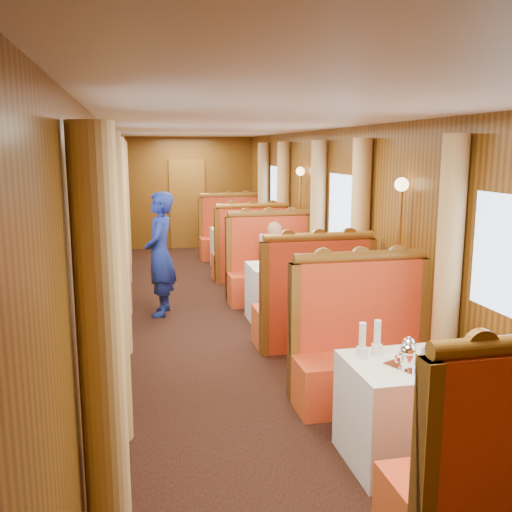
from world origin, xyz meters
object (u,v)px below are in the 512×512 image
object	(u,v)px
teapot_right	(427,358)
rose_vase_far	(241,219)
teapot_left	(408,360)
passenger	(275,255)
teapot_back	(408,352)
table_mid	(289,293)
banquette_mid_fwd	(313,310)
fruit_plate	(470,360)
banquette_far_aft	(231,238)
table_near	(419,411)
banquette_near_aft	(364,355)
rose_vase_mid	(292,251)
steward	(160,254)
banquette_near_fwd	(511,485)
tea_tray	(413,364)
table_far	(240,248)
banquette_far_fwd	(251,255)
banquette_mid_aft	(271,273)

from	to	relation	value
teapot_right	rose_vase_far	xyz separation A→B (m)	(0.03, 7.09, 0.12)
teapot_left	passenger	size ratio (longest dim) A/B	0.23
teapot_back	table_mid	bearing A→B (deg)	67.31
table_mid	teapot_back	bearing A→B (deg)	-91.63
banquette_mid_fwd	fruit_plate	world-z (taller)	banquette_mid_fwd
banquette_far_aft	passenger	size ratio (longest dim) A/B	1.76
table_near	passenger	size ratio (longest dim) A/B	1.38
banquette_near_aft	rose_vase_mid	bearing A→B (deg)	89.30
teapot_right	table_mid	bearing A→B (deg)	89.37
teapot_left	steward	world-z (taller)	steward
teapot_left	steward	xyz separation A→B (m)	(-1.45, 4.27, 0.02)
fruit_plate	rose_vase_mid	xyz separation A→B (m)	(-0.29, 3.58, 0.16)
passenger	banquette_near_fwd	bearing A→B (deg)	-90.00
banquette_near_fwd	tea_tray	size ratio (longest dim) A/B	3.94
banquette_near_aft	teapot_back	bearing A→B (deg)	-95.72
table_mid	table_far	distance (m)	3.50
banquette_far_aft	teapot_right	bearing A→B (deg)	-90.14
passenger	banquette_mid_fwd	bearing A→B (deg)	-90.00
teapot_left	table_mid	bearing A→B (deg)	84.91
tea_tray	teapot_back	size ratio (longest dim) A/B	2.07
banquette_near_fwd	teapot_back	distance (m)	1.12
table_near	passenger	world-z (taller)	passenger
banquette_near_aft	teapot_left	distance (m)	1.22
table_near	banquette_far_aft	xyz separation A→B (m)	(0.00, 8.01, 0.05)
banquette_near_fwd	banquette_near_aft	xyz separation A→B (m)	(0.00, 2.03, 0.00)
table_near	teapot_right	world-z (taller)	teapot_right
banquette_far_aft	fruit_plate	size ratio (longest dim) A/B	6.28
rose_vase_mid	steward	distance (m)	1.78
table_mid	banquette_far_fwd	bearing A→B (deg)	90.00
banquette_far_aft	rose_vase_far	distance (m)	1.13
banquette_far_fwd	fruit_plate	world-z (taller)	banquette_far_fwd
banquette_mid_fwd	rose_vase_far	distance (m)	4.54
teapot_left	teapot_right	bearing A→B (deg)	8.99
rose_vase_far	table_near	bearing A→B (deg)	-90.09
banquette_mid_aft	table_far	size ratio (longest dim) A/B	1.28
banquette_mid_fwd	rose_vase_far	size ratio (longest dim) A/B	3.72
teapot_left	fruit_plate	size ratio (longest dim) A/B	0.83
banquette_mid_fwd	teapot_back	size ratio (longest dim) A/B	8.17
fruit_plate	rose_vase_far	distance (m)	7.09
banquette_mid_fwd	steward	world-z (taller)	steward
table_near	banquette_mid_fwd	size ratio (longest dim) A/B	0.78
banquette_near_fwd	banquette_mid_aft	distance (m)	5.53
banquette_near_aft	rose_vase_mid	world-z (taller)	banquette_near_aft
table_far	rose_vase_mid	size ratio (longest dim) A/B	2.92
table_mid	banquette_far_aft	size ratio (longest dim) A/B	0.78
table_far	tea_tray	world-z (taller)	tea_tray
teapot_back	rose_vase_mid	world-z (taller)	rose_vase_mid
banquette_far_aft	steward	distance (m)	4.21
banquette_near_fwd	banquette_mid_fwd	distance (m)	3.50
teapot_left	passenger	bearing A→B (deg)	85.41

